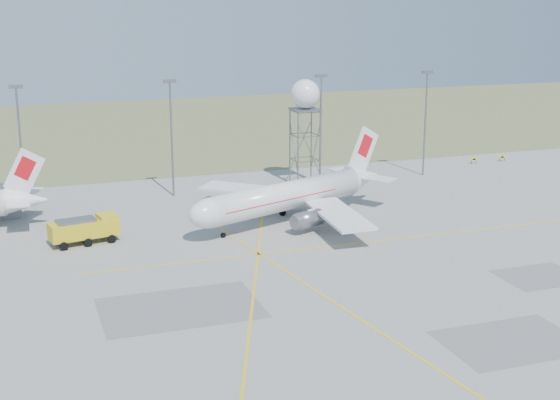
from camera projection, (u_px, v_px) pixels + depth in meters
name	position (u px, v px, depth m)	size (l,w,h in m)	color
ground	(400.00, 336.00, 81.04)	(400.00, 400.00, 0.00)	#A3A39E
grass_strip	(153.00, 128.00, 208.76)	(400.00, 120.00, 0.03)	#516437
mast_a	(20.00, 137.00, 126.93)	(2.20, 0.50, 20.50)	slate
mast_b	(171.00, 128.00, 134.98)	(2.20, 0.50, 20.50)	slate
mast_c	(321.00, 120.00, 144.00)	(2.20, 0.50, 20.50)	slate
mast_d	(426.00, 114.00, 151.08)	(2.20, 0.50, 20.50)	slate
taxi_sign_near	(474.00, 159.00, 164.41)	(1.60, 0.17, 1.20)	black
taxi_sign_far	(502.00, 157.00, 166.66)	(1.60, 0.17, 1.20)	black
airliner_main	(288.00, 196.00, 121.21)	(37.74, 35.34, 13.34)	silver
radar_tower	(305.00, 126.00, 144.31)	(5.41, 5.41, 19.60)	slate
fire_truck	(86.00, 231.00, 111.07)	(10.10, 5.30, 3.87)	gold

